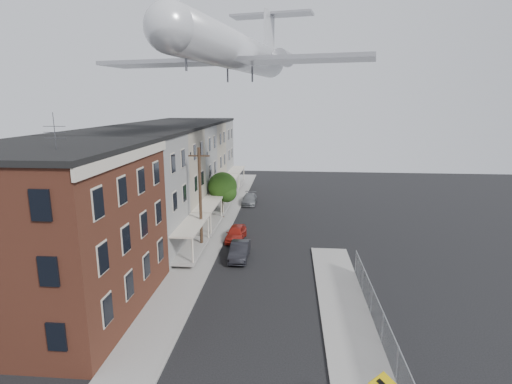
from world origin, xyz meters
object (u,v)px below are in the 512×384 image
at_px(utility_pole, 200,198).
at_px(car_far, 249,199).
at_px(car_mid, 240,251).
at_px(airplane, 238,52).
at_px(street_tree, 224,188).
at_px(car_near, 236,233).

distance_m(utility_pole, car_far, 17.28).
bearing_deg(car_far, car_mid, -86.98).
relative_size(utility_pole, airplane, 0.35).
bearing_deg(street_tree, airplane, -69.51).
height_order(utility_pole, street_tree, utility_pole).
height_order(car_near, airplane, airplane).
bearing_deg(utility_pole, car_mid, -25.41).
height_order(street_tree, airplane, airplane).
distance_m(car_near, car_mid, 4.59).
bearing_deg(car_mid, car_near, 101.16).
height_order(street_tree, car_far, street_tree).
distance_m(street_tree, airplane, 15.45).
distance_m(car_far, airplane, 21.38).
xyz_separation_m(car_near, airplane, (0.40, -0.13, 16.15)).
relative_size(utility_pole, street_tree, 1.73).
bearing_deg(car_mid, car_far, 93.00).
bearing_deg(car_near, airplane, -15.11).
xyz_separation_m(utility_pole, car_mid, (3.55, -1.69, -3.99)).
distance_m(street_tree, car_near, 7.97).
bearing_deg(car_near, street_tree, 110.64).
bearing_deg(airplane, car_far, 92.22).
bearing_deg(utility_pole, airplane, 41.55).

